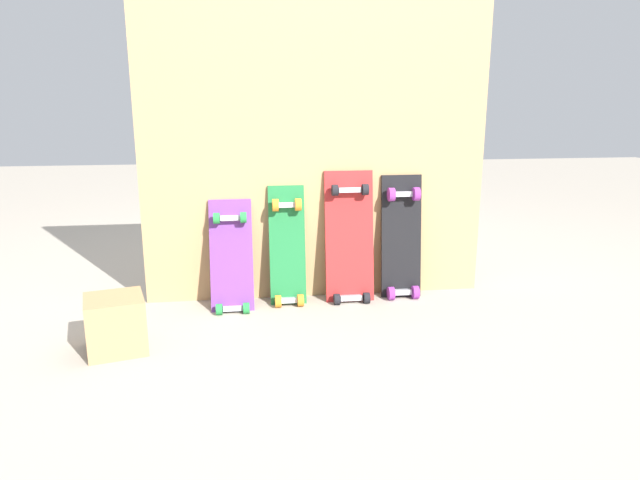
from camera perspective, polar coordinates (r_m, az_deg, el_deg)
ground_plane at (r=2.79m, az=-0.19°, el=-5.87°), size 12.00×12.00×0.00m
plywood_wall_panel at (r=2.70m, az=-0.40°, el=10.49°), size 1.63×0.04×1.57m
skateboard_purple at (r=2.66m, az=-8.80°, el=-2.31°), size 0.20×0.22×0.57m
skateboard_green at (r=2.69m, az=-3.25°, el=-1.25°), size 0.17×0.17×0.62m
skateboard_red at (r=2.72m, az=2.96°, el=-0.40°), size 0.23×0.17×0.69m
skateboard_black at (r=2.79m, az=8.13°, el=-0.31°), size 0.20×0.14×0.65m
wooden_crate at (r=2.35m, az=-19.69°, el=-7.88°), size 0.26×0.26×0.21m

